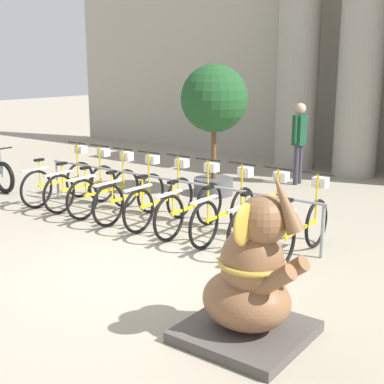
{
  "coord_description": "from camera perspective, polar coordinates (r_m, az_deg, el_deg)",
  "views": [
    {
      "loc": [
        4.36,
        -4.59,
        2.57
      ],
      "look_at": [
        0.45,
        0.64,
        1.0
      ],
      "focal_mm": 50.0,
      "sensor_mm": 36.0,
      "label": 1
    }
  ],
  "objects": [
    {
      "name": "ground_plane",
      "position": [
        6.84,
        -6.31,
        -8.65
      ],
      "size": [
        60.0,
        60.0,
        0.0
      ],
      "primitive_type": "plane",
      "color": "#9E937F"
    },
    {
      "name": "building_facade",
      "position": [
        13.9,
        19.14,
        14.58
      ],
      "size": [
        20.0,
        0.2,
        6.0
      ],
      "color": "#A39E8E",
      "rests_on": "ground_plane"
    },
    {
      "name": "column_left",
      "position": [
        13.55,
        11.27,
        13.49
      ],
      "size": [
        1.24,
        1.24,
        5.16
      ],
      "color": "gray",
      "rests_on": "ground_plane"
    },
    {
      "name": "column_middle",
      "position": [
        12.95,
        17.59,
        13.14
      ],
      "size": [
        1.24,
        1.24,
        5.16
      ],
      "color": "gray",
      "rests_on": "ground_plane"
    },
    {
      "name": "bike_rack",
      "position": [
        8.72,
        -2.81,
        0.7
      ],
      "size": [
        5.56,
        0.05,
        0.77
      ],
      "color": "gray",
      "rests_on": "ground_plane"
    },
    {
      "name": "bicycle_0",
      "position": [
        10.41,
        -13.86,
        1.2
      ],
      "size": [
        0.48,
        1.75,
        1.1
      ],
      "color": "black",
      "rests_on": "ground_plane"
    },
    {
      "name": "bicycle_1",
      "position": [
        9.95,
        -11.55,
        0.77
      ],
      "size": [
        0.48,
        1.75,
        1.1
      ],
      "color": "black",
      "rests_on": "ground_plane"
    },
    {
      "name": "bicycle_2",
      "position": [
        9.49,
        -9.15,
        0.25
      ],
      "size": [
        0.48,
        1.75,
        1.1
      ],
      "color": "black",
      "rests_on": "ground_plane"
    },
    {
      "name": "bicycle_3",
      "position": [
        9.06,
        -6.43,
        -0.29
      ],
      "size": [
        0.48,
        1.75,
        1.1
      ],
      "color": "black",
      "rests_on": "ground_plane"
    },
    {
      "name": "bicycle_4",
      "position": [
        8.69,
        -3.27,
        -0.82
      ],
      "size": [
        0.48,
        1.75,
        1.1
      ],
      "color": "black",
      "rests_on": "ground_plane"
    },
    {
      "name": "bicycle_5",
      "position": [
        8.3,
        -0.06,
        -1.49
      ],
      "size": [
        0.48,
        1.75,
        1.1
      ],
      "color": "black",
      "rests_on": "ground_plane"
    },
    {
      "name": "bicycle_6",
      "position": [
        7.98,
        3.6,
        -2.14
      ],
      "size": [
        0.48,
        1.75,
        1.1
      ],
      "color": "black",
      "rests_on": "ground_plane"
    },
    {
      "name": "bicycle_7",
      "position": [
        7.67,
        7.47,
        -2.88
      ],
      "size": [
        0.48,
        1.75,
        1.1
      ],
      "color": "black",
      "rests_on": "ground_plane"
    },
    {
      "name": "bicycle_8",
      "position": [
        7.39,
        11.62,
        -3.68
      ],
      "size": [
        0.48,
        1.75,
        1.1
      ],
      "color": "black",
      "rests_on": "ground_plane"
    },
    {
      "name": "elephant_statue",
      "position": [
        5.11,
        6.32,
        -9.55
      ],
      "size": [
        1.13,
        1.13,
        1.69
      ],
      "color": "#4C4742",
      "rests_on": "ground_plane"
    },
    {
      "name": "person_pedestrian",
      "position": [
        11.77,
        11.37,
        5.91
      ],
      "size": [
        0.23,
        0.47,
        1.76
      ],
      "color": "#383342",
      "rests_on": "ground_plane"
    },
    {
      "name": "potted_tree",
      "position": [
        10.53,
        2.38,
        9.13
      ],
      "size": [
        1.32,
        1.32,
        2.57
      ],
      "color": "#4C4C4C",
      "rests_on": "ground_plane"
    }
  ]
}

